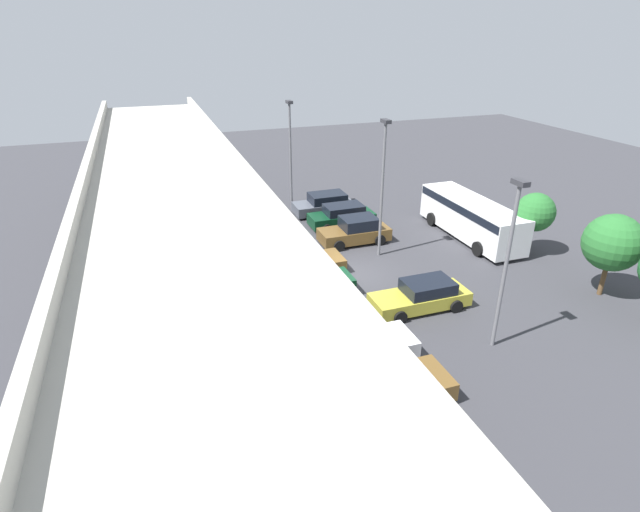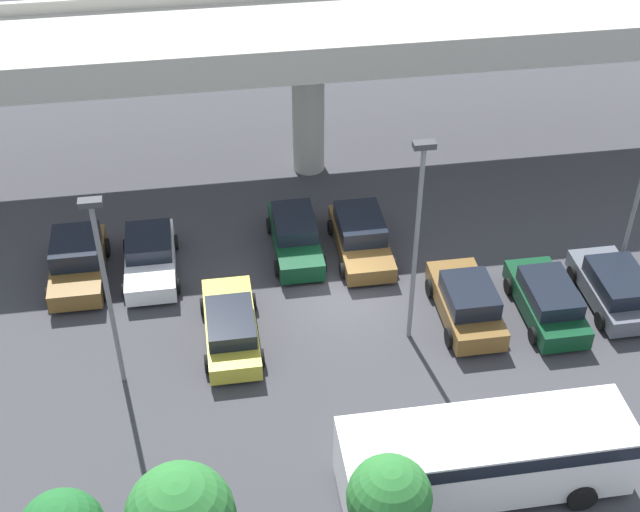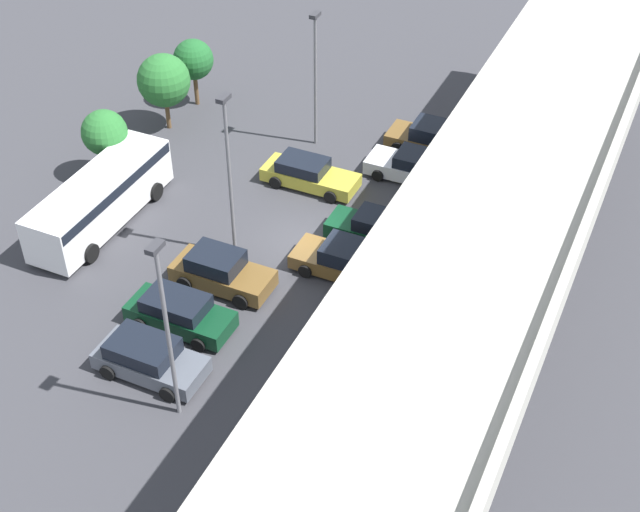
{
  "view_description": "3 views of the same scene",
  "coord_description": "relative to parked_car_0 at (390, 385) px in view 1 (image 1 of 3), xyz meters",
  "views": [
    {
      "loc": [
        -22.46,
        9.84,
        12.53
      ],
      "look_at": [
        1.02,
        1.61,
        0.95
      ],
      "focal_mm": 28.0,
      "sensor_mm": 36.0,
      "label": 1
    },
    {
      "loc": [
        -4.77,
        -24.95,
        21.73
      ],
      "look_at": [
        -0.92,
        -0.1,
        2.13
      ],
      "focal_mm": 50.0,
      "sensor_mm": 36.0,
      "label": 2
    },
    {
      "loc": [
        28.84,
        14.23,
        25.22
      ],
      "look_at": [
        1.62,
        1.66,
        0.94
      ],
      "focal_mm": 50.0,
      "sensor_mm": 36.0,
      "label": 3
    }
  ],
  "objects": [
    {
      "name": "ground_plane",
      "position": [
        9.83,
        -2.74,
        -0.78
      ],
      "size": [
        85.04,
        85.04,
        0.0
      ],
      "primitive_type": "plane",
      "color": "#38383D"
    },
    {
      "name": "highway_overpass",
      "position": [
        9.83,
        6.45,
        5.13
      ],
      "size": [
        41.09,
        6.56,
        7.29
      ],
      "color": "#ADAAA0",
      "rests_on": "ground_plane"
    },
    {
      "name": "parked_car_0",
      "position": [
        0.0,
        0.0,
        0.0
      ],
      "size": [
        2.2,
        4.34,
        1.66
      ],
      "rotation": [
        0.0,
        0.0,
        -1.57
      ],
      "color": "brown",
      "rests_on": "ground_plane"
    },
    {
      "name": "parked_car_1",
      "position": [
        2.72,
        0.0,
        -0.1
      ],
      "size": [
        2.13,
        4.41,
        1.46
      ],
      "rotation": [
        0.0,
        0.0,
        -1.57
      ],
      "color": "silver",
      "rests_on": "ground_plane"
    },
    {
      "name": "parked_car_2",
      "position": [
        5.5,
        -4.45,
        -0.11
      ],
      "size": [
        2.03,
        4.81,
        1.41
      ],
      "rotation": [
        0.0,
        0.0,
        1.57
      ],
      "color": "gold",
      "rests_on": "ground_plane"
    },
    {
      "name": "parked_car_3",
      "position": [
        8.41,
        0.41,
        -0.05
      ],
      "size": [
        1.98,
        4.55,
        1.56
      ],
      "rotation": [
        0.0,
        0.0,
        -1.57
      ],
      "color": "#0C381E",
      "rests_on": "ground_plane"
    },
    {
      "name": "parked_car_4",
      "position": [
        10.98,
        -0.02,
        -0.06
      ],
      "size": [
        2.17,
        4.58,
        1.53
      ],
      "rotation": [
        0.0,
        0.0,
        -1.57
      ],
      "color": "brown",
      "rests_on": "ground_plane"
    },
    {
      "name": "parked_car_5",
      "position": [
        13.98,
        -4.58,
        -0.01
      ],
      "size": [
        2.11,
        4.4,
        1.65
      ],
      "rotation": [
        0.0,
        0.0,
        1.57
      ],
      "color": "brown",
      "rests_on": "ground_plane"
    },
    {
      "name": "parked_car_6",
      "position": [
        16.91,
        -4.85,
        -0.06
      ],
      "size": [
        2.05,
        4.42,
        1.48
      ],
      "rotation": [
        0.0,
        0.0,
        1.57
      ],
      "color": "#0C381E",
      "rests_on": "ground_plane"
    },
    {
      "name": "parked_car_7",
      "position": [
        19.61,
        -4.56,
        -0.05
      ],
      "size": [
        2.17,
        4.32,
        1.5
      ],
      "rotation": [
        0.0,
        0.0,
        1.57
      ],
      "color": "#515660",
      "rests_on": "ground_plane"
    },
    {
      "name": "shuttle_bus",
      "position": [
        12.34,
        -11.87,
        0.7
      ],
      "size": [
        8.49,
        2.67,
        2.45
      ],
      "rotation": [
        0.0,
        0.0,
        3.14
      ],
      "color": "white",
      "rests_on": "ground_plane"
    },
    {
      "name": "lamp_post_near_aisle",
      "position": [
        1.76,
        -5.81,
        3.56
      ],
      "size": [
        0.7,
        0.35,
        7.32
      ],
      "color": "slate",
      "rests_on": "ground_plane"
    },
    {
      "name": "lamp_post_mid_lot",
      "position": [
        20.89,
        -2.45,
        3.85
      ],
      "size": [
        0.7,
        0.35,
        7.88
      ],
      "color": "slate",
      "rests_on": "ground_plane"
    },
    {
      "name": "lamp_post_by_overpass",
      "position": [
        11.74,
        -5.16,
        3.89
      ],
      "size": [
        0.7,
        0.35,
        7.95
      ],
      "color": "slate",
      "rests_on": "ground_plane"
    },
    {
      "name": "tree_front_centre",
      "position": [
        3.68,
        -13.76,
        2.08
      ],
      "size": [
        2.83,
        2.83,
        4.28
      ],
      "color": "brown",
      "rests_on": "ground_plane"
    },
    {
      "name": "tree_front_right",
      "position": [
        9.03,
        -13.78,
        1.82
      ],
      "size": [
        2.27,
        2.27,
        3.74
      ],
      "color": "brown",
      "rests_on": "ground_plane"
    }
  ]
}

